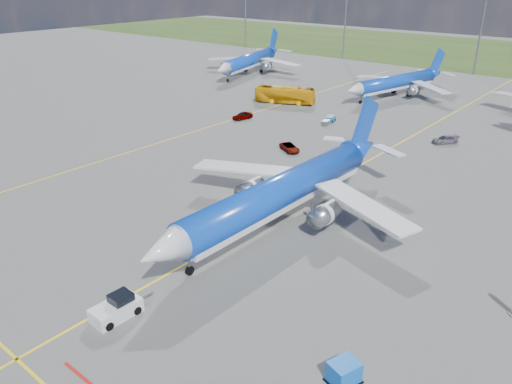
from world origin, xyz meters
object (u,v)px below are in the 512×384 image
Objects in this scene: bg_jet_nw at (250,74)px; pushback_tug at (117,308)px; uld_container at (344,372)px; service_car_a at (243,116)px; service_car_b at (290,147)px; apron_bus at (285,95)px; bg_jet_nnw at (395,96)px; service_car_c at (445,140)px; baggage_tug_c at (329,120)px; main_airliner at (281,222)px.

bg_jet_nw reaches higher than pushback_tug.
uld_container is (17.50, 5.42, 0.04)m from pushback_tug.
service_car_b is (17.30, -8.92, -0.10)m from service_car_a.
service_car_a is at bearing 92.53° from service_car_b.
apron_bus is 30.29m from service_car_b.
bg_jet_nnw is 8.02× the size of service_car_b.
apron_bus is 2.97× the size of service_car_b.
apron_bus is 2.96× the size of service_car_c.
uld_container is at bearing -70.20° from baggage_tug_c.
bg_jet_nw is 9.00× the size of service_car_b.
service_car_c is at bearing -120.10° from apron_bus.
service_car_c is (4.04, 60.02, -0.14)m from pushback_tug.
bg_jet_nnw is 27.20m from baggage_tug_c.
uld_container is (34.07, -80.08, 0.79)m from bg_jet_nnw.
bg_jet_nnw is 2.70× the size of apron_bus.
bg_jet_nnw is at bearing 83.25° from service_car_a.
bg_jet_nnw is at bearing 76.87° from baggage_tug_c.
uld_container is at bearing -61.28° from bg_jet_nw.
service_car_c is 20.73m from baggage_tug_c.
bg_jet_nnw is at bearing 105.44° from main_airliner.
service_car_c is at bearing -38.18° from bg_jet_nnw.
main_airliner is 38.89m from service_car_c.
baggage_tug_c is (-34.12, 52.89, -0.31)m from uld_container.
bg_jet_nw is 110.10m from uld_container.
bg_jet_nw is 86.72m from main_airliner.
pushback_tug reaches higher than service_car_b.
service_car_b is (-30.41, 35.72, -0.20)m from uld_container.
uld_container is at bearing -41.97° from main_airliner.
main_airliner reaches higher than service_car_b.
main_airliner is 20.62× the size of uld_container.
service_car_a is (28.07, -35.23, 0.68)m from bg_jet_nw.
pushback_tug is (-0.27, -21.32, 0.75)m from main_airliner.
service_car_a is 0.95× the size of service_car_c.
service_car_b is (45.37, -44.15, 0.58)m from bg_jet_nw.
apron_bus is at bearing -113.26° from bg_jet_nnw.
bg_jet_nw is at bearing 75.59° from service_car_b.
uld_container is at bearing -109.79° from service_car_b.
pushback_tug is at bearing -87.12° from baggage_tug_c.
baggage_tug_c is (-0.05, -27.19, 0.48)m from bg_jet_nnw.
apron_bus is at bearing 147.16° from uld_container.
apron_bus is at bearing 142.85° from baggage_tug_c.
bg_jet_nnw reaches higher than baggage_tug_c.
apron_bus is 15.03m from service_car_a.
service_car_a reaches higher than service_car_c.
uld_container is at bearing 19.27° from pushback_tug.
pushback_tug is at bearing -56.30° from service_car_c.
baggage_tug_c is at bearing -136.27° from apron_bus.
pushback_tug reaches higher than service_car_c.
main_airliner is at bearing 155.00° from uld_container.
pushback_tug is 2.81× the size of uld_container.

